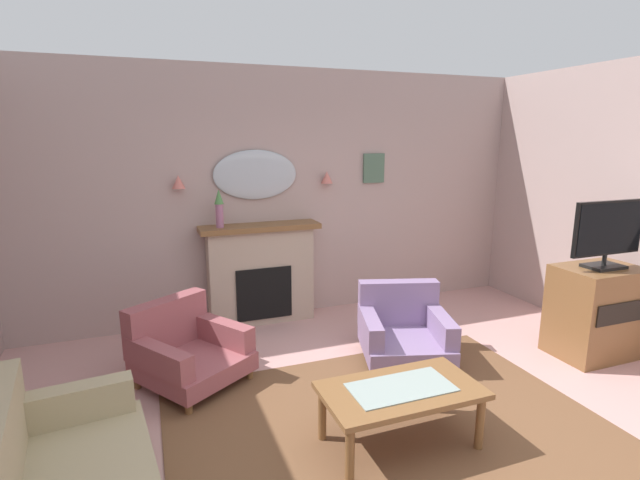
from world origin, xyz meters
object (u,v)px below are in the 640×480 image
(wall_sconce_right, at_px, (327,177))
(armchair_beside_couch, at_px, (403,328))
(fireplace, at_px, (261,275))
(wall_sconce_left, at_px, (178,182))
(tv_flatscreen, at_px, (608,233))
(coffee_table, at_px, (401,395))
(armchair_in_corner, at_px, (186,349))
(framed_picture, at_px, (374,168))
(wall_mirror, at_px, (256,175))
(mantel_vase_left, at_px, (219,207))
(tv_cabinet, at_px, (596,311))

(wall_sconce_right, relative_size, armchair_beside_couch, 0.14)
(fireplace, relative_size, wall_sconce_left, 9.71)
(armchair_beside_couch, distance_m, tv_flatscreen, 2.14)
(coffee_table, relative_size, armchair_in_corner, 0.98)
(coffee_table, bearing_deg, framed_picture, 67.36)
(wall_mirror, relative_size, wall_sconce_left, 6.86)
(mantel_vase_left, xyz_separation_m, wall_sconce_left, (-0.40, 0.12, 0.27))
(fireplace, relative_size, armchair_beside_couch, 1.34)
(fireplace, bearing_deg, coffee_table, -82.25)
(armchair_in_corner, bearing_deg, tv_cabinet, -12.72)
(wall_mirror, relative_size, tv_cabinet, 1.07)
(wall_mirror, relative_size, wall_sconce_right, 6.86)
(wall_mirror, bearing_deg, coffee_table, -82.65)
(wall_sconce_right, bearing_deg, armchair_beside_couch, -81.91)
(wall_mirror, xyz_separation_m, tv_flatscreen, (2.88, -2.17, -0.46))
(armchair_beside_couch, height_order, tv_flatscreen, tv_flatscreen)
(mantel_vase_left, xyz_separation_m, armchair_beside_couch, (1.51, -1.39, -1.08))
(wall_sconce_left, bearing_deg, tv_flatscreen, -29.62)
(fireplace, relative_size, tv_flatscreen, 1.62)
(framed_picture, distance_m, coffee_table, 3.28)
(tv_cabinet, height_order, tv_flatscreen, tv_flatscreen)
(fireplace, distance_m, coffee_table, 2.63)
(tv_cabinet, bearing_deg, fireplace, 145.11)
(framed_picture, relative_size, tv_cabinet, 0.40)
(framed_picture, bearing_deg, fireplace, -174.23)
(coffee_table, bearing_deg, wall_sconce_left, 114.11)
(wall_sconce_left, distance_m, tv_flatscreen, 4.31)
(fireplace, xyz_separation_m, wall_sconce_right, (0.85, 0.09, 1.09))
(wall_mirror, bearing_deg, tv_flatscreen, -37.01)
(framed_picture, xyz_separation_m, armchair_beside_couch, (-0.44, -1.57, -1.44))
(armchair_beside_couch, relative_size, tv_cabinet, 1.13)
(wall_sconce_left, relative_size, tv_flatscreen, 0.17)
(fireplace, relative_size, armchair_in_corner, 1.21)
(fireplace, xyz_separation_m, framed_picture, (1.50, 0.15, 1.18))
(framed_picture, height_order, coffee_table, framed_picture)
(armchair_beside_couch, distance_m, tv_cabinet, 1.92)
(armchair_beside_couch, bearing_deg, wall_sconce_right, 98.09)
(tv_cabinet, bearing_deg, wall_sconce_right, 134.02)
(wall_sconce_left, xyz_separation_m, wall_sconce_right, (1.70, 0.00, 0.00))
(mantel_vase_left, relative_size, armchair_in_corner, 0.37)
(armchair_in_corner, bearing_deg, wall_mirror, 53.13)
(wall_sconce_left, distance_m, armchair_in_corner, 1.83)
(tv_flatscreen, bearing_deg, tv_cabinet, 90.00)
(framed_picture, bearing_deg, coffee_table, -112.64)
(fireplace, distance_m, mantel_vase_left, 0.93)
(wall_mirror, height_order, armchair_beside_couch, wall_mirror)
(mantel_vase_left, relative_size, armchair_beside_couch, 0.41)
(framed_picture, distance_m, tv_flatscreen, 2.63)
(tv_flatscreen, bearing_deg, wall_sconce_left, 150.38)
(framed_picture, height_order, tv_flatscreen, framed_picture)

